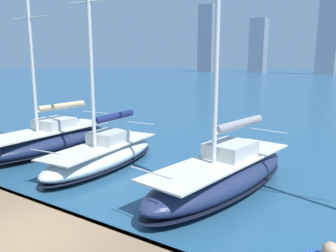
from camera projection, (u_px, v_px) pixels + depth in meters
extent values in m
cube|color=#896B4C|center=(31.00, 237.00, 7.93)|extent=(28.00, 2.80, 0.10)
cube|color=#473828|center=(74.00, 216.00, 9.02)|extent=(28.00, 0.16, 0.10)
cylinder|color=#473828|center=(70.00, 228.00, 8.93)|extent=(0.28, 0.28, 0.50)
cube|color=gray|center=(328.00, 31.00, 139.99)|extent=(7.77, 6.89, 36.34)
cube|color=gray|center=(258.00, 46.00, 169.52)|extent=(7.83, 7.34, 27.32)
cube|color=gray|center=(207.00, 39.00, 183.77)|extent=(8.66, 6.27, 36.44)
ellipsoid|color=navy|center=(223.00, 176.00, 12.12)|extent=(3.56, 8.60, 1.16)
ellipsoid|color=black|center=(222.00, 184.00, 12.18)|extent=(3.57, 8.64, 0.10)
cube|color=beige|center=(223.00, 160.00, 12.01)|extent=(2.99, 7.55, 0.06)
cube|color=silver|center=(230.00, 149.00, 12.32)|extent=(1.68, 2.02, 0.55)
cylinder|color=silver|center=(218.00, 2.00, 10.52)|extent=(0.16, 0.16, 10.78)
cylinder|color=silver|center=(239.00, 127.00, 12.64)|extent=(0.62, 3.49, 0.12)
cylinder|color=gray|center=(240.00, 124.00, 12.61)|extent=(0.78, 3.24, 0.32)
cylinder|color=silver|center=(150.00, 172.00, 9.07)|extent=(1.54, 0.26, 0.04)
cylinder|color=silver|center=(268.00, 131.00, 14.69)|extent=(1.77, 0.30, 0.04)
ellipsoid|color=silver|center=(103.00, 156.00, 15.03)|extent=(2.95, 7.37, 0.97)
ellipsoid|color=black|center=(103.00, 162.00, 15.08)|extent=(2.96, 7.41, 0.10)
cube|color=beige|center=(103.00, 146.00, 14.93)|extent=(2.46, 6.48, 0.06)
cube|color=silver|center=(108.00, 137.00, 15.25)|extent=(1.51, 1.70, 0.55)
cylinder|color=silver|center=(90.00, 27.00, 13.49)|extent=(0.16, 0.16, 10.22)
cylinder|color=silver|center=(89.00, 1.00, 13.30)|extent=(2.05, 0.24, 0.05)
cylinder|color=silver|center=(115.00, 119.00, 15.57)|extent=(0.40, 3.02, 0.12)
cylinder|color=navy|center=(115.00, 117.00, 15.55)|extent=(0.58, 2.80, 0.32)
cylinder|color=silver|center=(45.00, 152.00, 11.95)|extent=(1.48, 0.18, 0.04)
cylinder|color=silver|center=(140.00, 123.00, 17.65)|extent=(1.71, 0.20, 0.04)
ellipsoid|color=navy|center=(48.00, 141.00, 17.64)|extent=(3.01, 8.23, 1.12)
ellipsoid|color=black|center=(49.00, 147.00, 17.69)|extent=(3.02, 8.27, 0.10)
cube|color=beige|center=(47.00, 130.00, 17.53)|extent=(2.48, 7.24, 0.06)
cube|color=silver|center=(54.00, 123.00, 17.88)|extent=(1.70, 1.84, 0.55)
cylinder|color=silver|center=(30.00, 38.00, 16.11)|extent=(0.16, 0.16, 9.49)
cylinder|color=silver|center=(29.00, 18.00, 15.93)|extent=(2.47, 0.13, 0.05)
cylinder|color=silver|center=(62.00, 108.00, 18.25)|extent=(0.23, 3.42, 0.12)
cylinder|color=#C6B284|center=(62.00, 106.00, 18.23)|extent=(0.42, 3.16, 0.32)
cylinder|color=silver|center=(95.00, 112.00, 20.51)|extent=(2.06, 0.11, 0.04)
sphere|color=tan|center=(331.00, 251.00, 4.40)|extent=(0.23, 0.23, 0.23)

